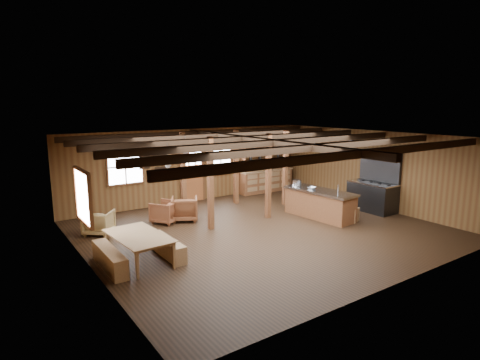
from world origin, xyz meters
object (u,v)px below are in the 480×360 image
at_px(kitchen_island, 320,203).
at_px(dining_table, 141,248).
at_px(armchair_b, 185,209).
at_px(armchair_c, 99,222).
at_px(armchair_a, 165,212).
at_px(commercial_range, 374,192).

bearing_deg(kitchen_island, dining_table, 177.33).
bearing_deg(armchair_b, dining_table, 74.00).
relative_size(dining_table, armchair_b, 2.29).
bearing_deg(armchair_c, armchair_a, -142.50).
distance_m(commercial_range, armchair_c, 9.24).
relative_size(dining_table, armchair_c, 2.54).
xyz_separation_m(armchair_b, armchair_c, (-2.69, 0.16, -0.04)).
distance_m(commercial_range, dining_table, 8.55).
distance_m(armchair_a, armchair_b, 0.64).
height_order(dining_table, armchair_c, armchair_c).
distance_m(commercial_range, armchair_b, 6.66).
relative_size(kitchen_island, dining_table, 1.32).
relative_size(commercial_range, dining_table, 1.10).
bearing_deg(kitchen_island, armchair_a, 146.69).
xyz_separation_m(dining_table, armchair_a, (1.83, 2.68, 0.01)).
xyz_separation_m(commercial_range, armchair_b, (-6.09, 2.69, -0.29)).
distance_m(kitchen_island, commercial_range, 2.28).
bearing_deg(dining_table, commercial_range, -94.72).
height_order(commercial_range, armchair_b, commercial_range).
height_order(armchair_a, armchair_c, armchair_a).
xyz_separation_m(commercial_range, armchair_c, (-8.79, 2.84, -0.33)).
bearing_deg(dining_table, armchair_c, 1.28).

